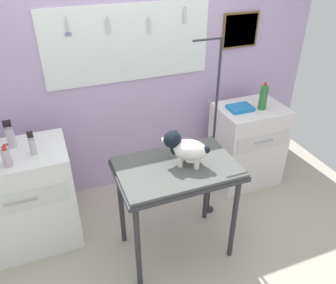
{
  "coord_description": "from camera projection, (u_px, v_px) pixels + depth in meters",
  "views": [
    {
      "loc": [
        -0.8,
        -1.78,
        2.4
      ],
      "look_at": [
        -0.03,
        0.21,
        1.08
      ],
      "focal_mm": 36.46,
      "sensor_mm": 36.0,
      "label": 1
    }
  ],
  "objects": [
    {
      "name": "shampoo_bottle",
      "position": [
        10.0,
        136.0,
        2.69
      ],
      "size": [
        0.07,
        0.07,
        0.23
      ],
      "color": "#BBABB9",
      "rests_on": "counter_left"
    },
    {
      "name": "rear_wall_panel",
      "position": [
        132.0,
        81.0,
        3.33
      ],
      "size": [
        4.0,
        0.09,
        2.3
      ],
      "color": "#BAA2CA",
      "rests_on": "ground"
    },
    {
      "name": "supply_tray",
      "position": [
        240.0,
        108.0,
        3.4
      ],
      "size": [
        0.24,
        0.18,
        0.04
      ],
      "color": "#1F79C4",
      "rests_on": "cabinet_right"
    },
    {
      "name": "ground",
      "position": [
        180.0,
        262.0,
        2.93
      ],
      "size": [
        4.4,
        4.0,
        0.04
      ],
      "primitive_type": "cube",
      "color": "#B1A998"
    },
    {
      "name": "counter_left",
      "position": [
        26.0,
        198.0,
        2.91
      ],
      "size": [
        0.8,
        0.58,
        0.93
      ],
      "color": "white",
      "rests_on": "ground"
    },
    {
      "name": "soda_bottle",
      "position": [
        263.0,
        97.0,
        3.36
      ],
      "size": [
        0.08,
        0.08,
        0.28
      ],
      "color": "#316F35",
      "rests_on": "cabinet_right"
    },
    {
      "name": "cabinet_right",
      "position": [
        247.0,
        145.0,
        3.68
      ],
      "size": [
        0.68,
        0.54,
        0.89
      ],
      "color": "white",
      "rests_on": "ground"
    },
    {
      "name": "grooming_arm",
      "position": [
        213.0,
        142.0,
        3.03
      ],
      "size": [
        0.3,
        0.11,
        1.74
      ],
      "color": "#2D2D33",
      "rests_on": "ground"
    },
    {
      "name": "dog",
      "position": [
        184.0,
        148.0,
        2.53
      ],
      "size": [
        0.35,
        0.29,
        0.27
      ],
      "color": "white",
      "rests_on": "grooming_table"
    },
    {
      "name": "grooming_table",
      "position": [
        177.0,
        176.0,
        2.64
      ],
      "size": [
        0.93,
        0.61,
        0.89
      ],
      "color": "#2D2D33",
      "rests_on": "ground"
    },
    {
      "name": "conditioner_bottle",
      "position": [
        32.0,
        145.0,
        2.61
      ],
      "size": [
        0.05,
        0.05,
        0.2
      ],
      "color": "#B6B6B7",
      "rests_on": "counter_left"
    },
    {
      "name": "detangler_spray",
      "position": [
        7.0,
        157.0,
        2.48
      ],
      "size": [
        0.07,
        0.07,
        0.18
      ],
      "color": "#B9A8B3",
      "rests_on": "counter_left"
    }
  ]
}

